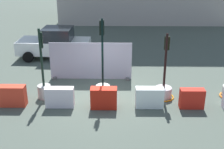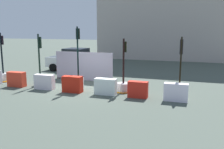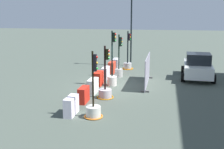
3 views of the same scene
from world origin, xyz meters
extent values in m
plane|color=#465147|center=(0.00, 0.00, 0.00)|extent=(120.00, 120.00, 0.00)
cylinder|color=#A9A8A4|center=(-2.55, -0.19, 0.29)|extent=(0.56, 0.56, 0.58)
cylinder|color=black|center=(-2.55, -0.19, 1.81)|extent=(0.10, 0.10, 2.45)
cube|color=black|center=(-2.54, -0.07, 2.53)|extent=(0.15, 0.16, 0.66)
sphere|color=red|center=(-2.53, 0.02, 2.75)|extent=(0.09, 0.09, 0.09)
sphere|color=orange|center=(-2.53, 0.02, 2.53)|extent=(0.09, 0.09, 0.09)
sphere|color=green|center=(-2.53, 0.02, 2.32)|extent=(0.09, 0.09, 0.09)
cylinder|color=silver|center=(-0.03, -0.19, 0.30)|extent=(0.59, 0.59, 0.59)
cylinder|color=black|center=(-0.03, -0.19, 2.02)|extent=(0.09, 0.09, 2.85)
cube|color=black|center=(-0.05, -0.08, 3.05)|extent=(0.19, 0.17, 0.58)
sphere|color=red|center=(-0.07, 0.01, 3.25)|extent=(0.11, 0.11, 0.11)
sphere|color=orange|center=(-0.07, 0.01, 3.05)|extent=(0.11, 0.11, 0.11)
sphere|color=green|center=(-0.07, 0.01, 2.86)|extent=(0.11, 0.11, 0.11)
cylinder|color=#B3A7AE|center=(2.56, -0.07, 0.23)|extent=(0.71, 0.71, 0.47)
cylinder|color=black|center=(2.56, -0.07, 1.65)|extent=(0.10, 0.10, 2.36)
cube|color=black|center=(2.60, 0.06, 2.39)|extent=(0.21, 0.19, 0.56)
sphere|color=red|center=(2.62, 0.15, 2.57)|extent=(0.11, 0.11, 0.11)
sphere|color=orange|center=(2.62, 0.15, 2.39)|extent=(0.11, 0.11, 0.11)
sphere|color=green|center=(2.62, 0.15, 2.20)|extent=(0.11, 0.11, 0.11)
torus|color=orange|center=(2.56, -0.07, 0.03)|extent=(0.93, 0.93, 0.05)
cube|color=red|center=(-3.66, -0.92, 0.43)|extent=(1.06, 0.43, 0.86)
cube|color=silver|center=(-1.73, -0.98, 0.42)|extent=(1.14, 0.38, 0.83)
cube|color=red|center=(0.04, -1.05, 0.43)|extent=(1.05, 0.45, 0.86)
cube|color=white|center=(1.87, -0.94, 0.42)|extent=(1.12, 0.43, 0.83)
cube|color=red|center=(3.57, -0.97, 0.40)|extent=(0.97, 0.38, 0.81)
cube|color=white|center=(-3.19, 5.31, 0.69)|extent=(4.28, 2.02, 0.77)
cube|color=black|center=(-2.94, 5.30, 1.44)|extent=(1.76, 1.68, 0.72)
cylinder|color=black|center=(-4.53, 4.41, 0.30)|extent=(0.61, 0.31, 0.60)
cylinder|color=black|center=(-4.44, 6.34, 0.30)|extent=(0.61, 0.31, 0.60)
cylinder|color=black|center=(-1.94, 4.28, 0.30)|extent=(0.61, 0.31, 0.60)
cylinder|color=black|center=(-1.84, 6.21, 0.30)|extent=(0.61, 0.31, 0.60)
cube|color=#9A97AA|center=(-0.72, 1.97, 0.93)|extent=(4.00, 0.04, 1.85)
cube|color=#4C4C4C|center=(-2.52, 1.97, 0.05)|extent=(0.16, 0.50, 0.10)
cube|color=#4C4C4C|center=(1.08, 1.97, 0.05)|extent=(0.16, 0.50, 0.10)
camera|label=1|loc=(0.57, -11.72, 5.73)|focal=47.81mm
camera|label=2|loc=(6.14, -12.51, 3.31)|focal=39.74mm
camera|label=3|loc=(16.59, 3.08, 4.51)|focal=44.19mm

